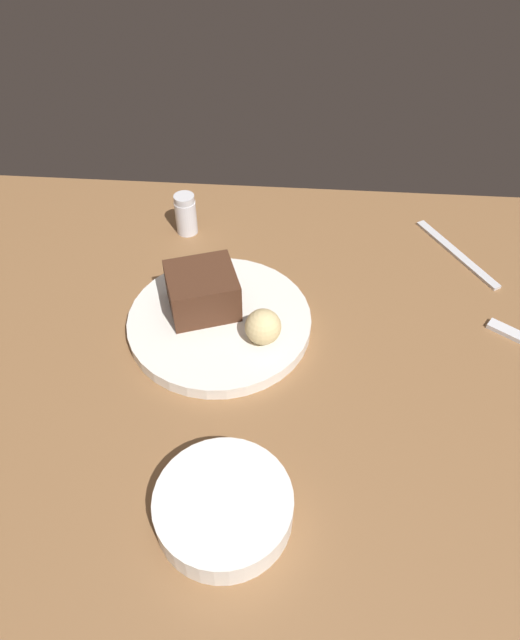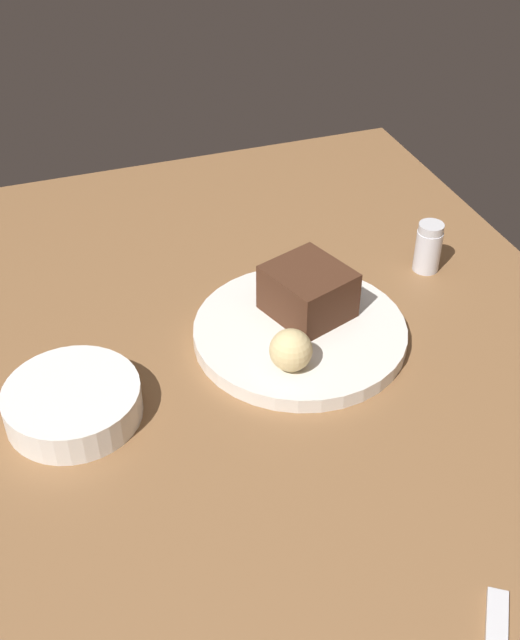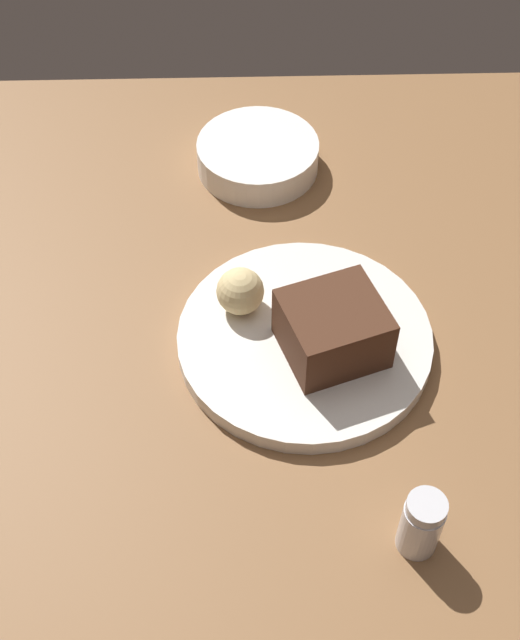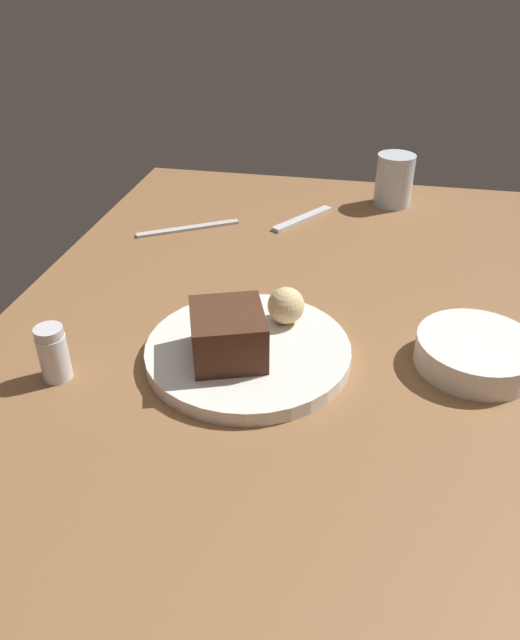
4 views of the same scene
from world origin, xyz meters
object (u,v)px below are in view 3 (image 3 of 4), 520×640
at_px(dessert_plate, 304,340).
at_px(salt_shaker, 421,524).
at_px(chocolate_cake_slice, 333,329).
at_px(bread_roll, 240,291).
at_px(side_bowl, 258,156).

distance_m(dessert_plate, salt_shaker, 0.24).
relative_size(chocolate_cake_slice, salt_shaker, 1.32).
distance_m(chocolate_cake_slice, salt_shaker, 0.21).
bearing_deg(bread_roll, dessert_plate, -30.16).
bearing_deg(side_bowl, salt_shaker, -76.02).
bearing_deg(bread_roll, salt_shaker, -59.96).
relative_size(bread_roll, side_bowl, 0.33).
bearing_deg(dessert_plate, bread_roll, 149.84).
distance_m(bread_roll, salt_shaker, 0.30).
relative_size(dessert_plate, bread_roll, 5.29).
distance_m(salt_shaker, side_bowl, 0.52).
xyz_separation_m(chocolate_cake_slice, bread_roll, (-0.09, 0.06, -0.01)).
bearing_deg(chocolate_cake_slice, bread_roll, 147.64).
height_order(dessert_plate, salt_shaker, salt_shaker).
relative_size(chocolate_cake_slice, side_bowl, 0.63).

